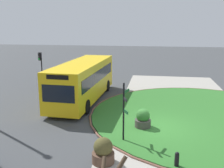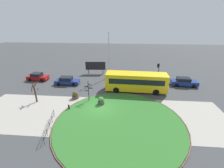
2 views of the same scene
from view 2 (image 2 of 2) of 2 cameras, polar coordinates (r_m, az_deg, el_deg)
The scene contains 17 objects.
ground at distance 21.02m, azimuth -4.25°, elevation -8.94°, with size 120.00×120.00×0.00m, color #3D3F42.
sidewalk_paving at distance 19.72m, azimuth -4.95°, elevation -11.33°, with size 32.00×8.85×0.02m, color #9E998E.
grass_island at distance 18.30m, azimuth 2.69°, elevation -14.19°, with size 14.95×14.95×0.10m, color #2D6B28.
grass_kerb_ring at distance 18.30m, azimuth 2.69°, elevation -14.17°, with size 15.26×15.26×0.11m, color brown.
signpost_directional at distance 22.09m, azimuth -8.82°, elevation -2.26°, with size 1.13×0.35×3.14m.
bollard_foreground at distance 21.25m, azimuth -15.87°, elevation -8.29°, with size 0.19×0.19×0.73m.
railing_grass_edge at distance 18.37m, azimuth -22.45°, elevation -13.75°, with size 1.07×4.58×0.99m.
bus_yellow at distance 25.41m, azimuth 8.99°, elevation 0.89°, with size 10.02×3.00×3.07m.
car_near_lane at distance 29.31m, azimuth -16.51°, elevation 1.16°, with size 4.46×1.84×1.42m.
car_far_lane at distance 30.39m, azimuth 25.37°, elevation 0.70°, with size 4.68×2.06×1.51m.
car_trailing at distance 33.45m, azimuth -26.10°, elevation 2.43°, with size 4.06×1.88×1.46m.
traffic_light_near at distance 31.18m, azimuth 16.94°, elevation 5.82°, with size 0.49×0.30×3.26m.
lamppost_tall at distance 30.28m, azimuth -1.21°, elevation 11.04°, with size 0.32×0.32×9.04m.
billboard_left at distance 33.60m, azimuth -6.21°, elevation 6.74°, with size 4.35×0.48×2.69m.
planter_near_signpost at distance 21.54m, azimuth -4.15°, elevation -6.43°, with size 0.94×0.94×1.19m.
planter_kerbside at distance 23.78m, azimuth -13.60°, elevation -4.09°, with size 0.99×0.99×1.17m.
street_tree_bare at distance 24.34m, azimuth -26.84°, elevation -2.62°, with size 1.18×0.96×3.11m.
Camera 2 is at (2.98, -17.59, 11.12)m, focal length 24.38 mm.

